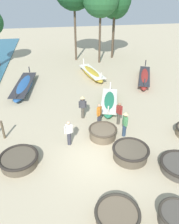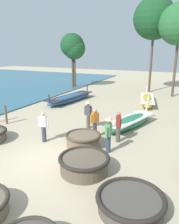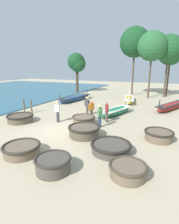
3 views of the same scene
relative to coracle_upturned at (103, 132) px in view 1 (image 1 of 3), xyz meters
name	(u,v)px [view 1 (image 1 of 3)]	position (x,y,z in m)	size (l,w,h in m)	color
ground_plane	(98,159)	(-0.68, -1.81, -0.35)	(80.00, 80.00, 0.00)	#BCAD8C
coracle_upturned	(103,132)	(0.00, 0.00, 0.00)	(1.71, 1.71, 0.64)	brown
coracle_nearest	(19,160)	(-4.71, -1.50, -0.04)	(2.00, 2.00, 0.57)	brown
coracle_front_right	(117,215)	(-0.66, -5.33, -0.06)	(1.81, 1.81, 0.52)	brown
coracle_center	(130,152)	(1.04, -1.99, 0.01)	(1.96, 1.96, 0.65)	brown
coracle_tilted	(177,217)	(1.57, -5.84, -0.01)	(1.50, 1.50, 0.63)	#4C473F
long_boat_ochre_hull	(24,86)	(-5.18, 7.84, -0.03)	(1.99, 6.03, 1.10)	#285693
long_boat_red_hull	(144,78)	(5.79, 7.74, 0.02)	(3.03, 5.43, 1.26)	maroon
long_boat_blue_hull	(109,102)	(1.33, 3.63, -0.02)	(2.29, 4.44, 1.11)	#237551
long_boat_white_hull	(92,73)	(1.15, 9.81, -0.01)	(2.01, 4.95, 1.17)	gold
fisherman_crouching	(69,132)	(-2.04, -0.32, 0.49)	(0.52, 0.28, 1.57)	#383842
fisherman_standing_right	(125,123)	(1.30, -0.09, 0.61)	(0.36, 0.53, 1.67)	#2D425B
fisherman_by_coracle	(119,113)	(1.34, 1.23, 0.49)	(0.35, 0.48, 1.57)	#4C473D
fisherman_with_hat	(83,106)	(-0.85, 2.37, 0.61)	(0.53, 0.36, 1.67)	#4C473D
fisherman_standing_left	(99,114)	(0.04, 1.28, 0.49)	(0.37, 0.46, 1.57)	#383842
mooring_post_inland	(3,130)	(-5.81, 0.93, 0.26)	(0.14, 0.14, 1.20)	brown
tree_left_mid	(115,4)	(5.04, 16.31, 5.61)	(3.36, 3.36, 7.66)	#4C3D2D
tree_rightmost	(115,0)	(4.76, 15.52, 6.07)	(3.62, 3.62, 8.25)	#4C3D2D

